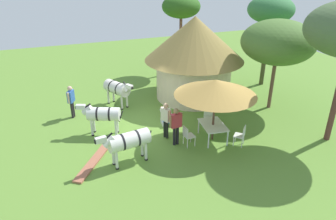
{
  "coord_description": "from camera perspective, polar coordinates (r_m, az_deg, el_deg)",
  "views": [
    {
      "loc": [
        13.03,
        -3.88,
        7.17
      ],
      "look_at": [
        0.84,
        0.81,
        1.0
      ],
      "focal_mm": 33.83,
      "sensor_mm": 36.0,
      "label": 1
    }
  ],
  "objects": [
    {
      "name": "acacia_tree_right_background",
      "position": [
        20.18,
        18.03,
        16.69
      ],
      "size": [
        2.7,
        2.7,
        5.43
      ],
      "color": "#414025",
      "rests_on": "ground_plane"
    },
    {
      "name": "guest_behind_table",
      "position": [
        13.23,
        1.45,
        -2.39
      ],
      "size": [
        0.26,
        0.61,
        1.7
      ],
      "rotation": [
        0.0,
        0.0,
        1.68
      ],
      "color": "black",
      "rests_on": "ground_plane"
    },
    {
      "name": "brick_patio_kerb",
      "position": [
        12.95,
        -13.17,
        -8.9
      ],
      "size": [
        2.51,
        1.89,
        0.08
      ],
      "primitive_type": "cube",
      "rotation": [
        0.0,
        0.0,
        2.54
      ],
      "color": "#A25F46",
      "rests_on": "ground_plane"
    },
    {
      "name": "striped_lounge_chair",
      "position": [
        15.27,
        -0.15,
        -1.64
      ],
      "size": [
        0.85,
        0.61,
        0.64
      ],
      "rotation": [
        0.0,
        0.0,
        4.62
      ],
      "color": "#2975B5",
      "rests_on": "ground_plane"
    },
    {
      "name": "thatched_hut",
      "position": [
        17.71,
        4.74,
        10.19
      ],
      "size": [
        5.48,
        5.48,
        4.56
      ],
      "rotation": [
        0.0,
        0.0,
        3.27
      ],
      "color": "beige",
      "rests_on": "ground_plane"
    },
    {
      "name": "acacia_tree_behind_hut",
      "position": [
        21.79,
        2.39,
        18.06
      ],
      "size": [
        2.54,
        2.54,
        5.23
      ],
      "color": "brown",
      "rests_on": "ground_plane"
    },
    {
      "name": "guest_beside_umbrella",
      "position": [
        13.77,
        -0.39,
        -1.32
      ],
      "size": [
        0.55,
        0.37,
        1.67
      ],
      "rotation": [
        0.0,
        0.0,
        3.56
      ],
      "color": "black",
      "rests_on": "ground_plane"
    },
    {
      "name": "shade_umbrella",
      "position": [
        13.17,
        8.58,
        4.05
      ],
      "size": [
        3.45,
        3.45,
        2.8
      ],
      "color": "#4C3226",
      "rests_on": "ground_plane"
    },
    {
      "name": "acacia_tree_far_lawn",
      "position": [
        16.87,
        19.24,
        11.46
      ],
      "size": [
        3.67,
        3.67,
        4.64
      ],
      "color": "brown",
      "rests_on": "ground_plane"
    },
    {
      "name": "patio_chair_west_end",
      "position": [
        13.77,
        13.07,
        -4.32
      ],
      "size": [
        0.61,
        0.61,
        0.9
      ],
      "rotation": [
        0.0,
        0.0,
        -3.92
      ],
      "color": "white",
      "rests_on": "ground_plane"
    },
    {
      "name": "zebra_nearest_camera",
      "position": [
        14.36,
        -11.73,
        -0.79
      ],
      "size": [
        1.11,
        1.98,
        1.53
      ],
      "rotation": [
        0.0,
        0.0,
        2.74
      ],
      "color": "silver",
      "rests_on": "ground_plane"
    },
    {
      "name": "standing_watcher",
      "position": [
        16.33,
        -17.06,
        1.94
      ],
      "size": [
        0.54,
        0.4,
        1.67
      ],
      "rotation": [
        0.0,
        0.0,
        -0.51
      ],
      "color": "black",
      "rests_on": "ground_plane"
    },
    {
      "name": "patio_chair_near_lawn",
      "position": [
        13.42,
        3.54,
        -4.47
      ],
      "size": [
        0.46,
        0.45,
        0.9
      ],
      "rotation": [
        0.0,
        0.0,
        0.06
      ],
      "color": "silver",
      "rests_on": "ground_plane"
    },
    {
      "name": "patio_dining_table",
      "position": [
        13.92,
        8.1,
        -2.87
      ],
      "size": [
        1.54,
        1.15,
        0.74
      ],
      "rotation": [
        0.0,
        0.0,
        -0.13
      ],
      "color": "white",
      "rests_on": "ground_plane"
    },
    {
      "name": "zebra_toward_hut",
      "position": [
        17.12,
        -9.09,
        3.85
      ],
      "size": [
        1.96,
        1.28,
        1.54
      ],
      "rotation": [
        0.0,
        0.0,
        5.19
      ],
      "color": "silver",
      "rests_on": "ground_plane"
    },
    {
      "name": "zebra_by_umbrella",
      "position": [
        12.16,
        -7.28,
        -5.56
      ],
      "size": [
        0.86,
        2.28,
        1.52
      ],
      "rotation": [
        0.0,
        0.0,
        3.29
      ],
      "color": "silver",
      "rests_on": "ground_plane"
    },
    {
      "name": "patio_chair_east_end",
      "position": [
        15.07,
        7.33,
        -1.11
      ],
      "size": [
        0.54,
        0.55,
        0.9
      ],
      "rotation": [
        0.0,
        0.0,
        -1.91
      ],
      "color": "silver",
      "rests_on": "ground_plane"
    },
    {
      "name": "ground_plane",
      "position": [
        15.37,
        -3.94,
        -2.59
      ],
      "size": [
        36.0,
        36.0,
        0.0
      ],
      "primitive_type": "plane",
      "color": "#5C8632"
    }
  ]
}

